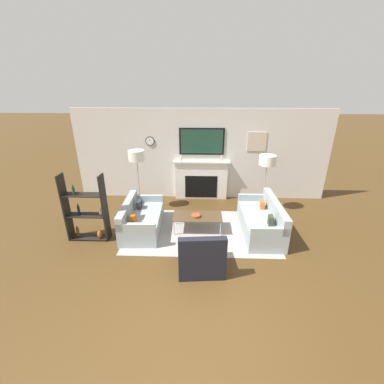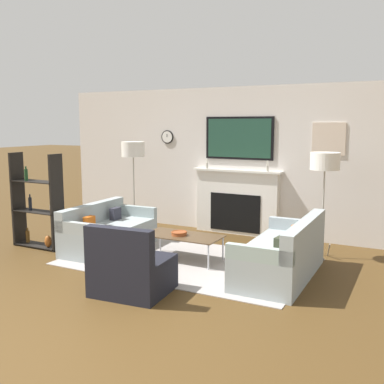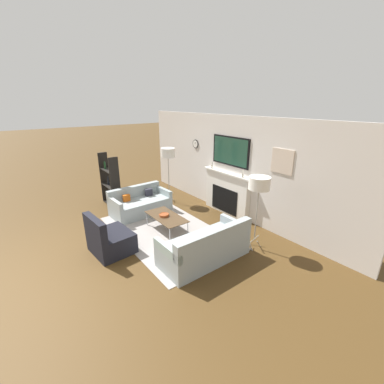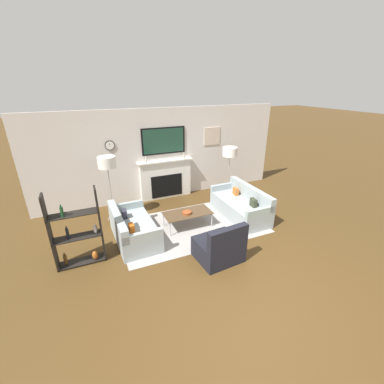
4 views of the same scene
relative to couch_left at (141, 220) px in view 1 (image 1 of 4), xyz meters
The scene contains 11 objects.
ground_plane 3.02m from the couch_left, 61.11° to the right, with size 60.00×60.00×0.00m, color #493217.
fireplace_wall 2.70m from the couch_left, 54.84° to the left, with size 7.56×0.28×2.70m.
area_rug 1.48m from the couch_left, ahead, with size 3.52×2.12×0.01m.
couch_left is the anchor object (origin of this frame).
couch_right 2.91m from the couch_left, ahead, with size 0.83×1.83×0.80m.
armchair 2.04m from the couch_left, 44.12° to the right, with size 0.92×0.83×0.87m.
coffee_table 1.38m from the couch_left, ahead, with size 1.17×0.58×0.39m.
decorative_bowl 1.34m from the couch_left, ahead, with size 0.24×0.24×0.06m.
floor_lamp_left 1.74m from the couch_left, 103.46° to the left, with size 0.42×0.42×1.71m.
floor_lamp_right 3.59m from the couch_left, 19.91° to the left, with size 0.44×0.44×1.62m.
shelf_unit 1.25m from the couch_left, 159.34° to the right, with size 0.92×0.28×1.56m.
Camera 1 is at (-0.02, -2.79, 3.31)m, focal length 24.00 mm.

